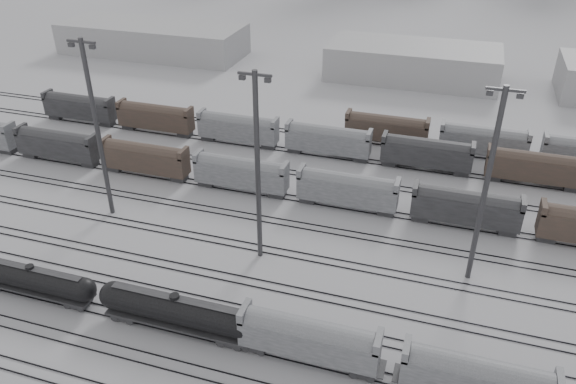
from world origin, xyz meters
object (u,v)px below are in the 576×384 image
(tank_car_a, at_px, (33,279))
(light_mast_c, at_px, (258,165))
(hopper_car_a, at_px, (309,337))
(tank_car_b, at_px, (176,310))
(hopper_car_b, at_px, (478,377))

(tank_car_a, distance_m, light_mast_c, 29.74)
(light_mast_c, bearing_deg, tank_car_a, -145.47)
(tank_car_a, distance_m, hopper_car_a, 33.87)
(light_mast_c, bearing_deg, tank_car_b, -104.14)
(tank_car_a, relative_size, light_mast_c, 0.67)
(tank_car_b, bearing_deg, light_mast_c, 75.86)
(light_mast_c, bearing_deg, hopper_car_a, -54.74)
(tank_car_a, xyz_separation_m, light_mast_c, (22.78, 15.67, 10.95))
(tank_car_a, xyz_separation_m, hopper_car_b, (50.35, 0.00, 0.72))
(tank_car_b, height_order, hopper_car_a, hopper_car_a)
(tank_car_a, bearing_deg, light_mast_c, 34.53)
(tank_car_b, relative_size, hopper_car_a, 1.28)
(hopper_car_b, height_order, light_mast_c, light_mast_c)
(hopper_car_b, bearing_deg, light_mast_c, 150.39)
(tank_car_b, distance_m, light_mast_c, 19.38)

